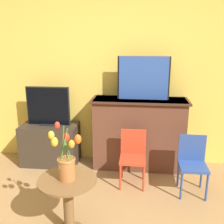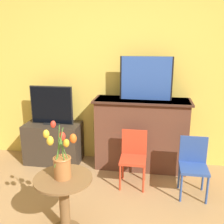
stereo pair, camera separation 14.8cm
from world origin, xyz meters
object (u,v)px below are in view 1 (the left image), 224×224
Objects in this scene: painting at (144,78)px; chair_blue at (192,161)px; chair_red at (133,154)px; vase_tulips at (66,161)px; tv_monitor at (48,107)px.

painting is 1.01× the size of chair_blue.
chair_red is (-0.10, -0.45, -0.85)m from painting.
chair_blue is at bearing -44.30° from painting.
painting is at bearing 77.28° from chair_red.
painting is 1.63m from vase_tulips.
vase_tulips reaches higher than chair_red.
painting reaches higher than chair_red.
vase_tulips is at bearing -65.14° from tv_monitor.
chair_red is at bearing -102.72° from painting.
tv_monitor is 0.90× the size of chair_red.
painting reaches higher than vase_tulips.
vase_tulips is (-0.54, -0.96, 0.34)m from chair_red.
painting reaches higher than tv_monitor.
vase_tulips is (-0.64, -1.41, -0.51)m from painting.
chair_red and chair_blue have the same top height.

